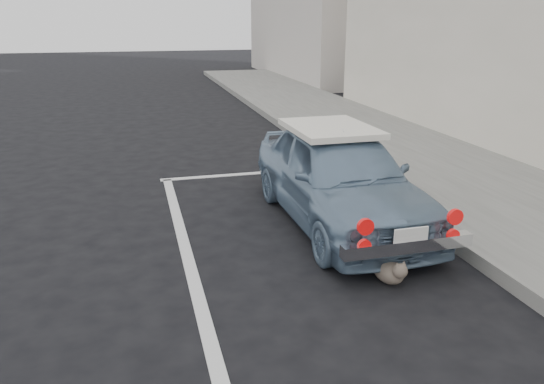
{
  "coord_description": "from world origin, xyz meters",
  "views": [
    {
      "loc": [
        -1.33,
        -1.31,
        2.33
      ],
      "look_at": [
        -0.1,
        3.33,
        0.75
      ],
      "focal_mm": 35.0,
      "sensor_mm": 36.0,
      "label": 1
    }
  ],
  "objects": [
    {
      "name": "pline_front",
      "position": [
        0.5,
        6.5,
        0.0
      ],
      "size": [
        3.0,
        0.12,
        0.01
      ],
      "primitive_type": "cube",
      "color": "silver",
      "rests_on": "ground"
    },
    {
      "name": "pline_side",
      "position": [
        -0.9,
        3.0,
        0.0
      ],
      "size": [
        0.12,
        7.0,
        0.01
      ],
      "primitive_type": "cube",
      "color": "silver",
      "rests_on": "ground"
    },
    {
      "name": "retro_coupe",
      "position": [
        0.96,
        4.23,
        0.57
      ],
      "size": [
        1.38,
        3.36,
        1.13
      ],
      "rotation": [
        0.0,
        0.0,
        0.01
      ],
      "color": "#708CA6",
      "rests_on": "ground"
    },
    {
      "name": "cat",
      "position": [
        0.84,
        2.65,
        0.13
      ],
      "size": [
        0.29,
        0.52,
        0.28
      ],
      "rotation": [
        0.0,
        0.0,
        0.2
      ],
      "color": "brown",
      "rests_on": "ground"
    }
  ]
}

